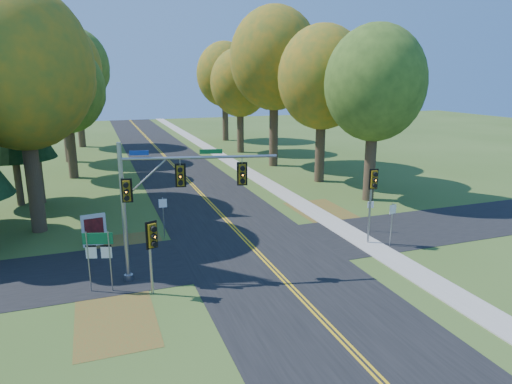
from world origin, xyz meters
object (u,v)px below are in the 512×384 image
object	(u,v)px
info_kiosk	(94,230)
traffic_mast	(163,193)
east_signal_pole	(373,188)
route_sign_cluster	(99,249)

from	to	relation	value
info_kiosk	traffic_mast	bearing A→B (deg)	-68.69
east_signal_pole	route_sign_cluster	bearing A→B (deg)	-166.51
route_sign_cluster	info_kiosk	world-z (taller)	route_sign_cluster
traffic_mast	east_signal_pole	xyz separation A→B (m)	(11.30, 0.56, -0.83)
traffic_mast	info_kiosk	world-z (taller)	traffic_mast
east_signal_pole	route_sign_cluster	size ratio (longest dim) A/B	1.57
traffic_mast	route_sign_cluster	size ratio (longest dim) A/B	2.50
east_signal_pole	info_kiosk	distance (m)	15.39
traffic_mast	east_signal_pole	size ratio (longest dim) A/B	1.60
traffic_mast	info_kiosk	bearing A→B (deg)	131.26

